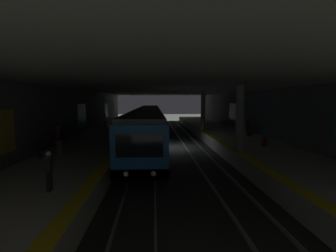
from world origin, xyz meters
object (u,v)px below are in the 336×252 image
at_px(pillar_far, 203,111).
at_px(bench_right_mid, 61,140).
at_px(trash_bin, 59,147).
at_px(bench_right_far, 78,133).
at_px(person_walking_mid, 59,136).
at_px(person_waiting_near, 247,126).
at_px(suitcase_rolling, 264,142).
at_px(bench_left_mid, 251,129).
at_px(person_boarding, 49,169).
at_px(bench_left_far, 224,121).
at_px(metro_train, 148,122).
at_px(backpack_on_floor, 249,134).
at_px(person_standing_far, 106,121).
at_px(pillar_near, 240,118).
at_px(bench_right_near, 43,148).

distance_m(pillar_far, bench_right_mid, 16.83).
xyz_separation_m(bench_right_mid, trash_bin, (-2.31, -0.73, -0.10)).
relative_size(bench_right_far, person_walking_mid, 1.07).
bearing_deg(person_waiting_near, suitcase_rolling, 170.78).
distance_m(bench_left_mid, person_boarding, 21.05).
bearing_deg(person_boarding, bench_left_far, -28.74).
bearing_deg(trash_bin, person_boarding, -162.47).
bearing_deg(bench_right_far, person_walking_mid, -179.85).
xyz_separation_m(person_walking_mid, trash_bin, (-1.88, -0.72, -0.44)).
height_order(metro_train, bench_right_mid, metro_train).
xyz_separation_m(person_walking_mid, backpack_on_floor, (5.45, -16.39, -0.66)).
bearing_deg(bench_right_mid, backpack_on_floor, -72.96).
distance_m(bench_left_mid, person_standing_far, 17.31).
distance_m(pillar_near, suitcase_rolling, 3.67).
xyz_separation_m(pillar_far, bench_left_mid, (-4.46, -4.18, -1.75)).
relative_size(pillar_far, person_boarding, 2.88).
bearing_deg(bench_left_mid, backpack_on_floor, 150.87).
relative_size(suitcase_rolling, backpack_on_floor, 2.34).
xyz_separation_m(bench_right_mid, person_walking_mid, (-0.43, -0.01, 0.34)).
height_order(bench_right_far, person_boarding, person_boarding).
xyz_separation_m(pillar_far, bench_right_mid, (-10.68, 12.88, -1.75)).
bearing_deg(bench_right_mid, person_boarding, -162.45).
relative_size(bench_right_far, backpack_on_floor, 4.25).
height_order(pillar_near, bench_right_far, pillar_near).
distance_m(bench_left_far, trash_bin, 24.76).
relative_size(bench_left_mid, bench_right_near, 1.00).
bearing_deg(person_boarding, backpack_on_floor, -42.95).
xyz_separation_m(bench_right_mid, person_standing_far, (12.51, -0.95, 0.42)).
bearing_deg(bench_right_mid, metro_train, -31.45).
relative_size(bench_left_mid, person_boarding, 1.08).
xyz_separation_m(pillar_near, suitcase_rolling, (1.73, -2.58, -1.96)).
height_order(pillar_far, suitcase_rolling, pillar_far).
bearing_deg(person_walking_mid, bench_left_far, -45.55).
xyz_separation_m(metro_train, bench_left_far, (5.94, -10.73, -0.45)).
distance_m(pillar_far, suitcase_rolling, 11.63).
relative_size(bench_left_far, suitcase_rolling, 1.81).
bearing_deg(trash_bin, person_waiting_near, -62.82).
height_order(pillar_near, person_boarding, pillar_near).
bearing_deg(bench_left_far, bench_left_mid, 180.00).
height_order(person_waiting_near, trash_bin, person_waiting_near).
distance_m(bench_left_mid, person_waiting_near, 0.85).
xyz_separation_m(suitcase_rolling, trash_bin, (-1.82, 14.73, 0.11)).
relative_size(bench_right_near, person_walking_mid, 1.07).
xyz_separation_m(bench_left_mid, bench_left_far, (10.07, 0.00, 0.00)).
bearing_deg(bench_right_near, bench_right_mid, 0.00).
bearing_deg(metro_train, person_boarding, 170.34).
bearing_deg(person_boarding, pillar_near, -54.07).
xyz_separation_m(bench_left_mid, bench_right_mid, (-6.23, 17.07, 0.00)).
relative_size(pillar_near, bench_right_near, 2.68).
relative_size(person_waiting_near, suitcase_rolling, 1.83).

